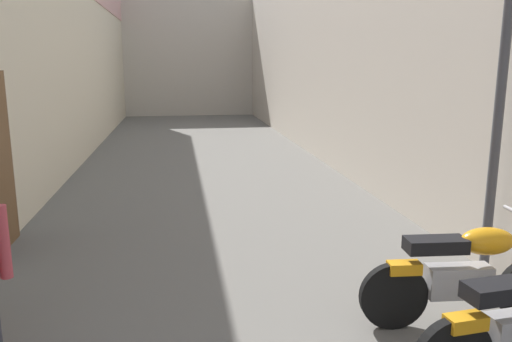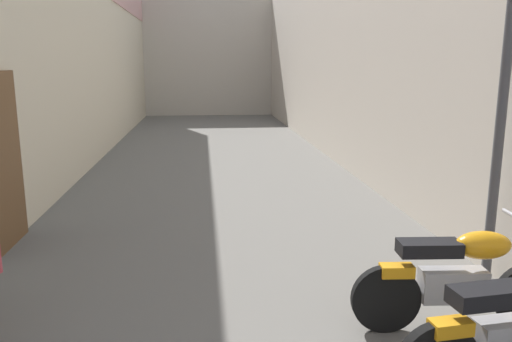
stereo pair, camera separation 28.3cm
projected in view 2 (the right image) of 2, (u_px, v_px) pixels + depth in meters
ground_plane at (222, 194)px, 9.11m from camera, size 40.29×40.29×0.00m
building_right at (359, 28)px, 10.73m from camera, size 0.45×24.29×6.04m
building_far_end at (208, 57)px, 23.32m from camera, size 8.60×2.00×5.10m
motorcycle_sixth at (460, 276)px, 4.37m from camera, size 1.85×0.58×1.04m
street_lamp at (499, 38)px, 4.91m from camera, size 0.79×0.18×4.28m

